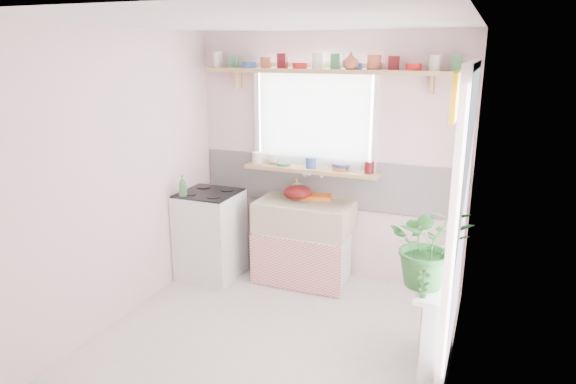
% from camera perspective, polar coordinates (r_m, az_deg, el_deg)
% --- Properties ---
extents(room, '(3.20, 3.20, 3.20)m').
position_cam_1_polar(room, '(4.37, 9.93, 2.77)').
color(room, silver).
rests_on(room, ground).
extents(sink_unit, '(0.95, 0.65, 1.11)m').
position_cam_1_polar(sink_unit, '(5.26, 1.78, -5.49)').
color(sink_unit, white).
rests_on(sink_unit, ground).
extents(cooker, '(0.58, 0.58, 0.93)m').
position_cam_1_polar(cooker, '(5.43, -8.61, -4.66)').
color(cooker, white).
rests_on(cooker, ground).
extents(radiator_ledge, '(0.22, 0.95, 0.78)m').
position_cam_1_polar(radiator_ledge, '(4.02, 16.36, -13.75)').
color(radiator_ledge, white).
rests_on(radiator_ledge, ground).
extents(windowsill, '(1.40, 0.22, 0.04)m').
position_cam_1_polar(windowsill, '(5.22, 2.55, 2.48)').
color(windowsill, tan).
rests_on(windowsill, room).
extents(pine_shelf, '(2.52, 0.24, 0.04)m').
position_cam_1_polar(pine_shelf, '(5.03, 4.31, 13.24)').
color(pine_shelf, tan).
rests_on(pine_shelf, room).
extents(shelf_crockery, '(2.47, 0.11, 0.12)m').
position_cam_1_polar(shelf_crockery, '(5.03, 4.33, 14.10)').
color(shelf_crockery, silver).
rests_on(shelf_crockery, pine_shelf).
extents(sill_crockery, '(1.35, 0.11, 0.12)m').
position_cam_1_polar(sill_crockery, '(5.20, 2.56, 3.30)').
color(sill_crockery, silver).
rests_on(sill_crockery, windowsill).
extents(dish_tray, '(0.44, 0.37, 0.04)m').
position_cam_1_polar(dish_tray, '(5.30, 2.77, -0.35)').
color(dish_tray, orange).
rests_on(dish_tray, sink_unit).
extents(colander, '(0.34, 0.34, 0.13)m').
position_cam_1_polar(colander, '(5.23, 1.10, -0.01)').
color(colander, '#580F10').
rests_on(colander, sink_unit).
extents(jade_plant, '(0.62, 0.56, 0.59)m').
position_cam_1_polar(jade_plant, '(3.55, 15.40, -5.67)').
color(jade_plant, '#296729').
rests_on(jade_plant, radiator_ledge).
extents(fruit_bowl, '(0.38, 0.38, 0.08)m').
position_cam_1_polar(fruit_bowl, '(4.00, 15.82, -7.21)').
color(fruit_bowl, silver).
rests_on(fruit_bowl, radiator_ledge).
extents(herb_pot, '(0.12, 0.10, 0.20)m').
position_cam_1_polar(herb_pot, '(3.45, 14.77, -9.78)').
color(herb_pot, '#2D6227').
rests_on(herb_pot, radiator_ledge).
extents(soap_bottle_sink, '(0.10, 0.10, 0.18)m').
position_cam_1_polar(soap_bottle_sink, '(5.34, 1.00, 0.58)').
color(soap_bottle_sink, '#D7DA61').
rests_on(soap_bottle_sink, sink_unit).
extents(sill_cup, '(0.17, 0.17, 0.10)m').
position_cam_1_polar(sill_cup, '(5.42, -1.69, 3.74)').
color(sill_cup, white).
rests_on(sill_cup, windowsill).
extents(sill_bowl, '(0.21, 0.21, 0.06)m').
position_cam_1_polar(sill_bowl, '(5.17, 5.95, 2.85)').
color(sill_bowl, '#2E4197').
rests_on(sill_bowl, windowsill).
extents(shelf_vase, '(0.16, 0.16, 0.16)m').
position_cam_1_polar(shelf_vase, '(4.90, 6.99, 14.28)').
color(shelf_vase, '#AD4C35').
rests_on(shelf_vase, pine_shelf).
extents(cooker_bottle, '(0.10, 0.10, 0.21)m').
position_cam_1_polar(cooker_bottle, '(5.16, -11.62, 0.67)').
color(cooker_bottle, '#408143').
rests_on(cooker_bottle, cooker).
extents(fruit, '(0.20, 0.14, 0.10)m').
position_cam_1_polar(fruit, '(3.98, 15.98, -6.38)').
color(fruit, orange).
rests_on(fruit, fruit_bowl).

